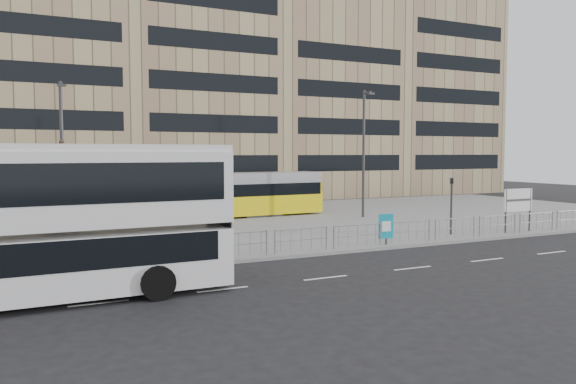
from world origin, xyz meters
name	(u,v)px	position (x,y,z in m)	size (l,w,h in m)	color
ground	(320,256)	(0.00, 0.00, 0.00)	(120.00, 120.00, 0.00)	black
plaza	(229,224)	(0.00, 12.00, 0.07)	(64.00, 24.00, 0.15)	slate
kerb	(320,254)	(0.00, 0.05, 0.07)	(64.00, 0.25, 0.17)	gray
building_row	(166,69)	(1.55, 34.27, 12.91)	(70.40, 18.40, 31.20)	brown
pedestrian_barrier	(352,230)	(2.00, 0.50, 0.98)	(32.07, 0.07, 1.10)	gray
road_markings	(392,270)	(1.00, -4.00, 0.01)	(62.00, 0.12, 0.01)	white
double_decker_bus	(29,218)	(-11.84, -3.10, 2.63)	(12.22, 3.31, 4.87)	silver
tram	(140,199)	(-5.12, 14.48, 1.69)	(26.10, 3.71, 3.07)	yellow
station_sign	(518,202)	(13.23, 0.88, 1.84)	(2.13, 0.12, 2.44)	#2D2D30
ad_panel	(386,227)	(3.93, 0.50, 1.02)	(0.80, 0.12, 1.49)	#2D2D30
pedestrian	(123,228)	(-7.69, 5.23, 1.06)	(0.67, 0.44, 1.83)	black
traffic_light_west	(75,217)	(-10.16, 1.21, 2.12)	(0.20, 0.22, 3.10)	#2D2D30
traffic_light_east	(451,198)	(9.15, 1.75, 2.12)	(0.21, 0.24, 3.10)	#2D2D30
lamp_post_west	(62,152)	(-9.94, 10.11, 4.62)	(0.45, 1.04, 8.20)	#2D2D30
lamp_post_east	(364,149)	(9.49, 10.84, 4.89)	(0.45, 1.04, 8.73)	#2D2D30
bare_tree	(54,138)	(-10.32, 9.85, 5.35)	(4.50, 4.50, 7.26)	#2E1F19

